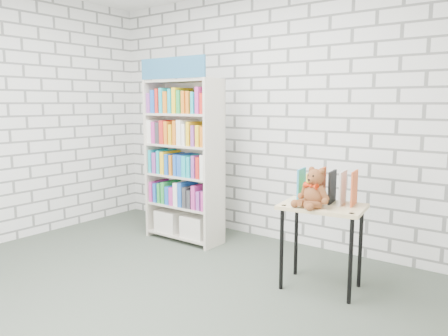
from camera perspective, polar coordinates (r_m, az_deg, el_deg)
The scene contains 6 objects.
ground at distance 3.74m, azimuth -11.20°, elevation -16.17°, with size 4.50×4.50×0.00m, color #3F483D.
room_shell at distance 3.41m, azimuth -12.08°, elevation 12.28°, with size 4.52×4.02×2.81m.
bookshelf at distance 4.89m, azimuth -5.23°, elevation 1.12°, with size 0.90×0.35×2.02m.
display_table at distance 3.71m, azimuth 12.71°, elevation -6.22°, with size 0.73×0.55×0.72m.
table_books at distance 3.76m, azimuth 13.28°, elevation -2.31°, with size 0.49×0.27×0.28m.
teddy_bear at distance 3.58m, azimuth 11.64°, elevation -2.97°, with size 0.29×0.29×0.32m.
Camera 1 is at (2.55, -2.25, 1.55)m, focal length 35.00 mm.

